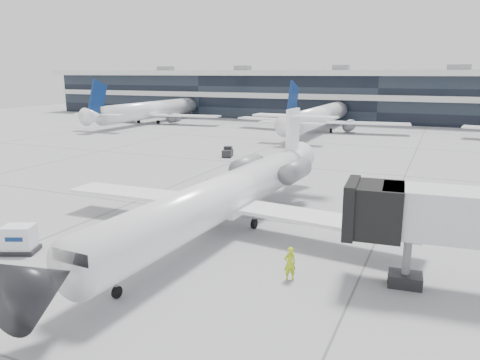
% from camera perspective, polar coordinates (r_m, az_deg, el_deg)
% --- Properties ---
extents(ground, '(220.00, 220.00, 0.00)m').
position_cam_1_polar(ground, '(35.40, 0.25, -4.52)').
color(ground, gray).
rests_on(ground, ground).
extents(terminal, '(170.00, 22.00, 10.00)m').
position_cam_1_polar(terminal, '(113.91, 17.18, 9.55)').
color(terminal, black).
rests_on(terminal, ground).
extents(bg_jet_left, '(32.00, 40.00, 9.60)m').
position_cam_1_polar(bg_jet_left, '(104.50, -10.49, 6.89)').
color(bg_jet_left, white).
rests_on(bg_jet_left, ground).
extents(bg_jet_center, '(32.00, 40.00, 9.60)m').
position_cam_1_polar(bg_jet_center, '(89.24, 9.72, 5.92)').
color(bg_jet_center, white).
rests_on(bg_jet_center, ground).
extents(regional_jet, '(25.93, 32.33, 7.47)m').
position_cam_1_polar(regional_jet, '(31.80, -1.78, -1.77)').
color(regional_jet, white).
rests_on(regional_jet, ground).
extents(ramp_worker, '(0.79, 0.76, 1.83)m').
position_cam_1_polar(ramp_worker, '(24.92, 6.09, -10.07)').
color(ramp_worker, '#B2D716').
rests_on(ramp_worker, ground).
extents(cargo_uld, '(2.44, 2.17, 1.65)m').
position_cam_1_polar(cargo_uld, '(31.36, -25.30, -6.55)').
color(cargo_uld, black).
rests_on(cargo_uld, ground).
extents(traffic_cone, '(0.43, 0.43, 0.51)m').
position_cam_1_polar(traffic_cone, '(46.21, -4.00, -0.07)').
color(traffic_cone, '#DE420B').
rests_on(traffic_cone, ground).
extents(far_tug, '(1.70, 2.27, 1.29)m').
position_cam_1_polar(far_tug, '(60.69, -1.52, 3.41)').
color(far_tug, black).
rests_on(far_tug, ground).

